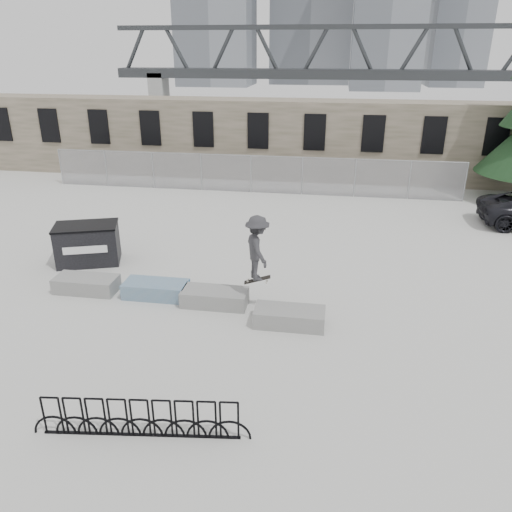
{
  "coord_description": "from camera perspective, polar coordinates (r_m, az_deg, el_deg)",
  "views": [
    {
      "loc": [
        4.46,
        -13.49,
        7.37
      ],
      "look_at": [
        2.18,
        0.68,
        1.3
      ],
      "focal_mm": 35.0,
      "sensor_mm": 36.0,
      "label": 1
    }
  ],
  "objects": [
    {
      "name": "planter_center_left",
      "position": [
        16.12,
        -11.36,
        -3.69
      ],
      "size": [
        2.0,
        0.9,
        0.49
      ],
      "color": "#2F628E",
      "rests_on": "ground"
    },
    {
      "name": "planter_offset",
      "position": [
        14.3,
        3.84,
        -6.9
      ],
      "size": [
        2.0,
        0.9,
        0.49
      ],
      "color": "gray",
      "rests_on": "ground"
    },
    {
      "name": "planter_center_right",
      "position": [
        15.37,
        -4.74,
        -4.66
      ],
      "size": [
        2.0,
        0.9,
        0.49
      ],
      "color": "gray",
      "rests_on": "ground"
    },
    {
      "name": "dumpster",
      "position": [
        19.09,
        -18.68,
        1.34
      ],
      "size": [
        2.53,
        1.99,
        1.45
      ],
      "rotation": [
        0.0,
        0.0,
        0.33
      ],
      "color": "black",
      "rests_on": "ground"
    },
    {
      "name": "truss_bridge",
      "position": [
        68.79,
        14.61,
        19.55
      ],
      "size": [
        70.0,
        3.0,
        9.8
      ],
      "color": "#2D3033",
      "rests_on": "ground"
    },
    {
      "name": "skateboarder",
      "position": [
        14.38,
        0.15,
        0.88
      ],
      "size": [
        1.2,
        1.45,
        2.1
      ],
      "rotation": [
        0.0,
        0.0,
        2.03
      ],
      "color": "#2F2F32",
      "rests_on": "ground"
    },
    {
      "name": "planter_far_left",
      "position": [
        17.05,
        -18.82,
        -3.0
      ],
      "size": [
        2.0,
        0.9,
        0.49
      ],
      "color": "gray",
      "rests_on": "ground"
    },
    {
      "name": "stone_wall",
      "position": [
        30.49,
        0.62,
        13.27
      ],
      "size": [
        36.0,
        2.58,
        4.5
      ],
      "color": "#685F4C",
      "rests_on": "ground"
    },
    {
      "name": "bike_rack",
      "position": [
        10.81,
        -13.08,
        -17.64
      ],
      "size": [
        4.46,
        0.58,
        0.9
      ],
      "rotation": [
        0.0,
        0.0,
        0.12
      ],
      "color": "black",
      "rests_on": "ground"
    },
    {
      "name": "chainlink_fence",
      "position": [
        27.12,
        -0.59,
        9.42
      ],
      "size": [
        22.06,
        0.06,
        2.02
      ],
      "color": "gray",
      "rests_on": "ground"
    },
    {
      "name": "ground",
      "position": [
        16.0,
        -8.14,
        -4.74
      ],
      "size": [
        120.0,
        120.0,
        0.0
      ],
      "primitive_type": "plane",
      "color": "#BBBCB6",
      "rests_on": "ground"
    }
  ]
}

